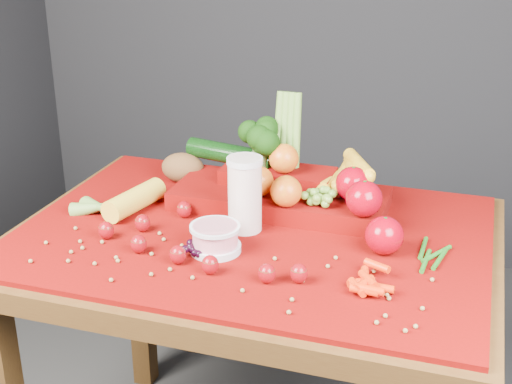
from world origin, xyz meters
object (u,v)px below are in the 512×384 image
(milk_glass, at_px, (245,192))
(table, at_px, (253,272))
(produce_mound, at_px, (292,185))
(yogurt_bowl, at_px, (215,237))

(milk_glass, bearing_deg, table, -3.05)
(table, distance_m, produce_mound, 0.23)
(table, bearing_deg, yogurt_bowl, -110.56)
(yogurt_bowl, bearing_deg, table, 69.44)
(produce_mound, bearing_deg, table, -108.18)
(yogurt_bowl, relative_size, produce_mound, 0.18)
(milk_glass, bearing_deg, yogurt_bowl, -101.71)
(produce_mound, bearing_deg, yogurt_bowl, -109.25)
(table, relative_size, yogurt_bowl, 9.87)
(milk_glass, bearing_deg, produce_mound, 65.04)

